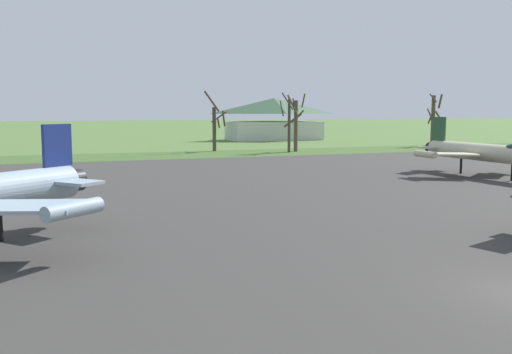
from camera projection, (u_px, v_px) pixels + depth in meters
name	position (u px, v px, depth m)	size (l,w,h in m)	color
asphalt_apron	(288.00, 201.00, 35.06)	(109.25, 63.59, 0.05)	#383533
grass_verge_strip	(170.00, 155.00, 70.32)	(169.25, 12.00, 0.06)	#3C5927
jet_fighter_front_left	(490.00, 153.00, 46.80)	(10.65, 16.07, 5.12)	#B7B293
bare_tree_left_of_center	(215.00, 125.00, 76.90)	(3.44, 3.72, 8.39)	#42382D
bare_tree_center	(289.00, 122.00, 74.50)	(2.20, 2.48, 8.09)	#42382D
bare_tree_right_of_center	(296.00, 123.00, 76.25)	(2.69, 2.82, 7.98)	brown
bare_tree_far_right	(434.00, 118.00, 88.45)	(2.55, 2.50, 8.37)	brown
visitor_building	(274.00, 119.00, 107.22)	(18.37, 9.22, 8.05)	beige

